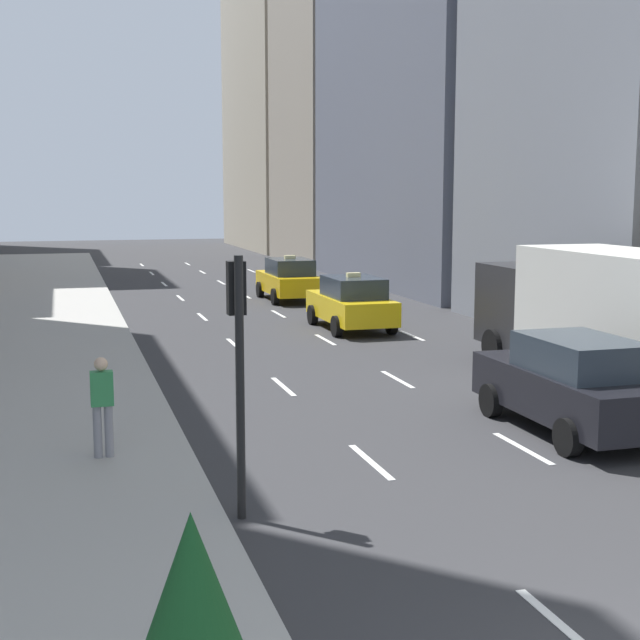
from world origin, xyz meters
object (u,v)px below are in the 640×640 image
at_px(taxi_second, 289,279).
at_px(sedan_black_near, 573,384).
at_px(pedestrian_mid_block, 102,402).
at_px(traffic_light_pole, 238,343).
at_px(planter_with_shrub, 193,633).
at_px(taxi_lead, 351,303).
at_px(box_truck, 604,313).

distance_m(taxi_second, sedan_black_near, 21.23).
relative_size(pedestrian_mid_block, traffic_light_pole, 0.46).
xyz_separation_m(taxi_second, planter_with_shrub, (-8.15, -29.09, 0.27)).
distance_m(pedestrian_mid_block, traffic_light_pole, 3.57).
bearing_deg(planter_with_shrub, sedan_black_near, 43.95).
height_order(taxi_second, planter_with_shrub, planter_with_shrub).
xyz_separation_m(taxi_lead, box_truck, (2.80, -9.78, 0.83)).
bearing_deg(pedestrian_mid_block, sedan_black_near, -2.15).
bearing_deg(box_truck, traffic_light_pole, -148.82).
bearing_deg(sedan_black_near, pedestrian_mid_block, 177.85).
relative_size(taxi_second, traffic_light_pole, 1.22).
relative_size(taxi_lead, taxi_second, 1.00).
bearing_deg(box_truck, sedan_black_near, -130.78).
bearing_deg(traffic_light_pole, taxi_second, 74.14).
xyz_separation_m(sedan_black_near, pedestrian_mid_block, (-8.44, 0.32, 0.15)).
distance_m(taxi_lead, pedestrian_mid_block, 15.25).
xyz_separation_m(pedestrian_mid_block, traffic_light_pole, (1.69, -2.85, 1.34)).
bearing_deg(planter_with_shrub, taxi_lead, 68.67).
bearing_deg(taxi_lead, box_truck, -74.02).
relative_size(sedan_black_near, box_truck, 0.54).
height_order(pedestrian_mid_block, traffic_light_pole, traffic_light_pole).
relative_size(taxi_second, planter_with_shrub, 2.26).
xyz_separation_m(sedan_black_near, traffic_light_pole, (-6.75, -2.53, 1.49)).
distance_m(planter_with_shrub, pedestrian_mid_block, 8.18).
height_order(taxi_second, box_truck, box_truck).
bearing_deg(box_truck, pedestrian_mid_block, -165.39).
bearing_deg(planter_with_shrub, traffic_light_pole, 75.23).
relative_size(taxi_lead, sedan_black_near, 0.97).
relative_size(taxi_lead, pedestrian_mid_block, 2.67).
bearing_deg(taxi_lead, sedan_black_near, -90.00).
height_order(taxi_lead, pedestrian_mid_block, taxi_lead).
relative_size(taxi_second, pedestrian_mid_block, 2.67).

